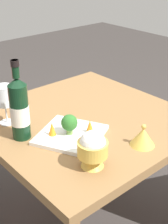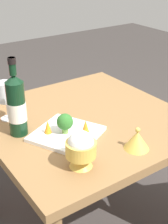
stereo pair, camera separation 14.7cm
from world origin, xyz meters
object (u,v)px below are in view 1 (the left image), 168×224
object	(u,v)px
rice_bowl	(93,148)
carrot_garnish_right	(90,126)
wine_glass	(4,97)
rice_bowl_lid	(143,137)
broccoli_floret	(69,123)
carrot_garnish_left	(52,129)
wine_bottle	(19,109)
serving_plate	(71,135)

from	to	relation	value
rice_bowl	carrot_garnish_right	xyz separation A→B (m)	(0.13, 0.16, -0.03)
wine_glass	rice_bowl_lid	bearing A→B (deg)	-58.41
rice_bowl_lid	carrot_garnish_right	distance (m)	0.22
broccoli_floret	carrot_garnish_left	distance (m)	0.07
wine_bottle	rice_bowl_lid	bearing A→B (deg)	-47.99
carrot_garnish_left	wine_bottle	bearing A→B (deg)	134.90
broccoli_floret	wine_bottle	bearing A→B (deg)	138.93
wine_glass	rice_bowl	size ratio (longest dim) A/B	1.26
wine_bottle	rice_bowl	xyz separation A→B (m)	(0.09, -0.34, -0.06)
wine_bottle	serving_plate	bearing A→B (deg)	-40.04
serving_plate	rice_bowl_lid	bearing A→B (deg)	-53.46
wine_bottle	carrot_garnish_right	xyz separation A→B (m)	(0.22, -0.17, -0.09)
rice_bowl_lid	broccoli_floret	xyz separation A→B (m)	(-0.18, 0.24, 0.03)
broccoli_floret	carrot_garnish_right	size ratio (longest dim) A/B	1.50
wine_glass	broccoli_floret	world-z (taller)	wine_glass
carrot_garnish_left	wine_glass	bearing A→B (deg)	107.77
serving_plate	broccoli_floret	bearing A→B (deg)	175.46
rice_bowl_lid	serving_plate	bearing A→B (deg)	126.54
rice_bowl	wine_glass	bearing A→B (deg)	98.63
wine_glass	carrot_garnish_left	distance (m)	0.26
serving_plate	broccoli_floret	xyz separation A→B (m)	(-0.01, 0.00, 0.06)
broccoli_floret	carrot_garnish_right	world-z (taller)	broccoli_floret
rice_bowl	broccoli_floret	world-z (taller)	rice_bowl
wine_glass	rice_bowl_lid	world-z (taller)	wine_glass
wine_bottle	rice_bowl	bearing A→B (deg)	-75.51
wine_bottle	wine_glass	distance (m)	0.15
wine_bottle	wine_glass	xyz separation A→B (m)	(0.01, 0.15, -0.00)
wine_bottle	carrot_garnish_right	distance (m)	0.29
carrot_garnish_right	serving_plate	bearing A→B (deg)	145.30
rice_bowl	serving_plate	size ratio (longest dim) A/B	0.42
rice_bowl_lid	carrot_garnish_right	xyz separation A→B (m)	(-0.11, 0.19, 0.01)
wine_bottle	broccoli_floret	world-z (taller)	wine_bottle
wine_glass	rice_bowl_lid	size ratio (longest dim) A/B	1.79
carrot_garnish_left	carrot_garnish_right	world-z (taller)	carrot_garnish_left
carrot_garnish_left	carrot_garnish_right	distance (m)	0.16
wine_bottle	carrot_garnish_left	xyz separation A→B (m)	(0.09, -0.09, -0.09)
rice_bowl	carrot_garnish_left	distance (m)	0.25
rice_bowl_lid	broccoli_floret	distance (m)	0.30
rice_bowl_lid	broccoli_floret	world-z (taller)	broccoli_floret
wine_glass	rice_bowl	distance (m)	0.49
serving_plate	carrot_garnish_left	world-z (taller)	carrot_garnish_left
wine_glass	carrot_garnish_left	world-z (taller)	wine_glass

